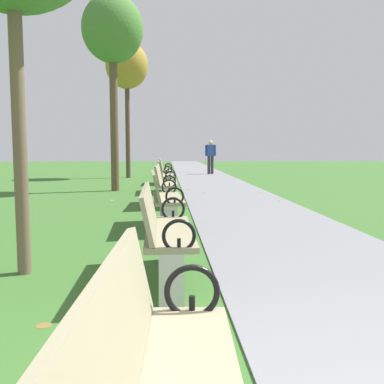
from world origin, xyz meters
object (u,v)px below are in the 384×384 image
(park_bench_5, at_px, (165,176))
(tree_2, at_px, (113,32))
(tree_3, at_px, (127,67))
(pedestrian_walking, at_px, (211,155))
(park_bench_4, at_px, (165,184))
(park_bench_2, at_px, (164,231))
(park_bench_6, at_px, (165,170))
(park_bench_3, at_px, (165,198))

(park_bench_5, xyz_separation_m, tree_2, (-1.48, 0.57, 4.10))
(tree_3, distance_m, pedestrian_walking, 5.72)
(park_bench_4, bearing_deg, park_bench_2, -90.00)
(park_bench_6, distance_m, pedestrian_walking, 5.95)
(park_bench_5, xyz_separation_m, park_bench_6, (-0.00, 2.96, 0.00))
(park_bench_3, bearing_deg, tree_3, 97.56)
(park_bench_3, height_order, park_bench_6, same)
(park_bench_3, xyz_separation_m, park_bench_6, (-0.00, 8.56, 0.00))
(park_bench_6, xyz_separation_m, tree_3, (-1.58, 3.34, 4.16))
(park_bench_2, bearing_deg, tree_2, 99.41)
(park_bench_5, bearing_deg, park_bench_3, -90.00)
(park_bench_5, bearing_deg, pedestrian_walking, 75.61)
(tree_2, xyz_separation_m, pedestrian_walking, (3.66, 7.92, -3.66))
(park_bench_4, bearing_deg, park_bench_5, 90.00)
(park_bench_3, relative_size, pedestrian_walking, 1.00)
(park_bench_2, relative_size, tree_2, 0.28)
(park_bench_3, xyz_separation_m, park_bench_4, (-0.00, 2.74, 0.00))
(park_bench_5, distance_m, park_bench_6, 2.96)
(park_bench_5, distance_m, tree_2, 4.40)
(park_bench_4, xyz_separation_m, tree_3, (-1.58, 9.16, 4.16))
(park_bench_6, relative_size, tree_2, 0.28)
(park_bench_4, bearing_deg, pedestrian_walking, 79.13)
(park_bench_4, bearing_deg, park_bench_3, -90.00)
(park_bench_4, distance_m, park_bench_6, 5.81)
(park_bench_4, xyz_separation_m, tree_2, (-1.48, 3.42, 4.10))
(park_bench_4, bearing_deg, tree_2, 113.46)
(park_bench_3, height_order, tree_2, tree_2)
(park_bench_4, xyz_separation_m, park_bench_6, (-0.00, 5.81, 0.00))
(park_bench_2, xyz_separation_m, park_bench_4, (0.00, 5.53, 0.00))
(tree_3, bearing_deg, pedestrian_walking, 30.12)
(park_bench_5, height_order, pedestrian_walking, pedestrian_walking)
(park_bench_2, bearing_deg, tree_3, 96.14)
(park_bench_6, xyz_separation_m, tree_2, (-1.48, -2.40, 4.10))
(park_bench_2, distance_m, pedestrian_walking, 17.01)
(park_bench_2, distance_m, park_bench_3, 2.79)
(park_bench_3, xyz_separation_m, park_bench_5, (-0.00, 5.59, 0.00))
(tree_2, bearing_deg, park_bench_6, 58.27)
(tree_2, bearing_deg, tree_3, 90.97)
(park_bench_2, distance_m, tree_2, 9.95)
(park_bench_5, relative_size, park_bench_6, 1.01)
(park_bench_2, bearing_deg, pedestrian_walking, 82.65)
(park_bench_5, bearing_deg, park_bench_2, -90.00)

